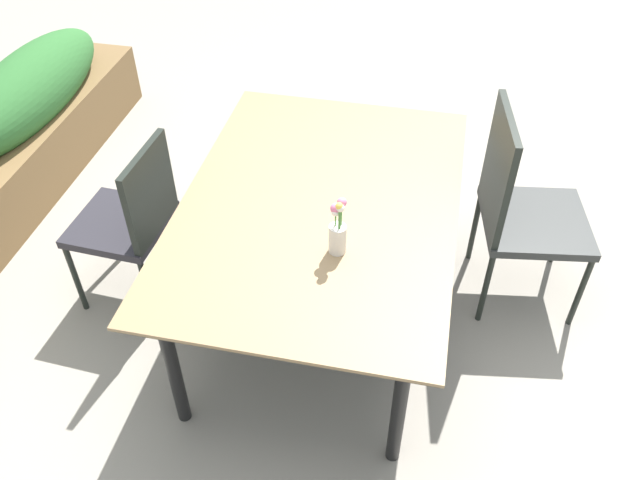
{
  "coord_description": "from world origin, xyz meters",
  "views": [
    {
      "loc": [
        -2.07,
        -0.38,
        2.41
      ],
      "look_at": [
        -0.01,
        0.06,
        0.48
      ],
      "focal_mm": 36.63,
      "sensor_mm": 36.0,
      "label": 1
    }
  ],
  "objects_px": {
    "chair_near_right": "(520,204)",
    "flower_vase": "(338,230)",
    "chair_far_side": "(132,216)",
    "dining_table": "(320,212)"
  },
  "relations": [
    {
      "from": "flower_vase",
      "to": "chair_near_right",
      "type": "bearing_deg",
      "value": -49.08
    },
    {
      "from": "dining_table",
      "to": "chair_far_side",
      "type": "height_order",
      "value": "chair_far_side"
    },
    {
      "from": "flower_vase",
      "to": "dining_table",
      "type": "bearing_deg",
      "value": 24.51
    },
    {
      "from": "chair_near_right",
      "to": "flower_vase",
      "type": "height_order",
      "value": "chair_near_right"
    },
    {
      "from": "dining_table",
      "to": "chair_near_right",
      "type": "height_order",
      "value": "chair_near_right"
    },
    {
      "from": "chair_far_side",
      "to": "chair_near_right",
      "type": "relative_size",
      "value": 0.86
    },
    {
      "from": "dining_table",
      "to": "flower_vase",
      "type": "xyz_separation_m",
      "value": [
        -0.27,
        -0.13,
        0.16
      ]
    },
    {
      "from": "dining_table",
      "to": "flower_vase",
      "type": "relative_size",
      "value": 6.54
    },
    {
      "from": "dining_table",
      "to": "flower_vase",
      "type": "height_order",
      "value": "flower_vase"
    },
    {
      "from": "dining_table",
      "to": "chair_far_side",
      "type": "relative_size",
      "value": 1.89
    }
  ]
}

